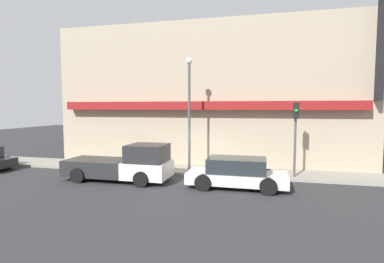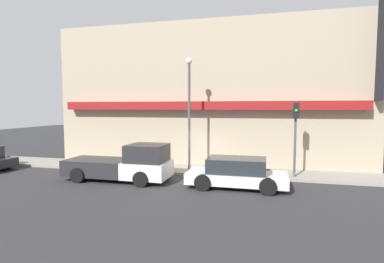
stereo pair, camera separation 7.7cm
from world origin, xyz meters
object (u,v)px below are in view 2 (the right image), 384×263
at_px(parked_car, 236,173).
at_px(fire_hydrant, 155,163).
at_px(pickup_truck, 125,164).
at_px(traffic_light, 296,126).
at_px(street_lamp, 189,102).

distance_m(parked_car, fire_hydrant, 5.56).
xyz_separation_m(pickup_truck, parked_car, (5.65, 0.00, -0.14)).
relative_size(fire_hydrant, traffic_light, 0.18).
bearing_deg(fire_hydrant, traffic_light, -1.96).
distance_m(fire_hydrant, street_lamp, 4.12).
height_order(street_lamp, traffic_light, street_lamp).
distance_m(pickup_truck, street_lamp, 4.81).
bearing_deg(traffic_light, parked_car, -141.29).
bearing_deg(pickup_truck, parked_car, -1.23).
xyz_separation_m(pickup_truck, traffic_light, (8.39, 2.20, 1.94)).
bearing_deg(street_lamp, fire_hydrant, 174.80).
bearing_deg(pickup_truck, street_lamp, 37.74).
relative_size(pickup_truck, fire_hydrant, 7.98).
distance_m(parked_car, street_lamp, 4.92).
height_order(parked_car, traffic_light, traffic_light).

